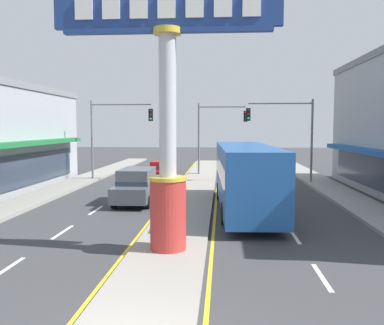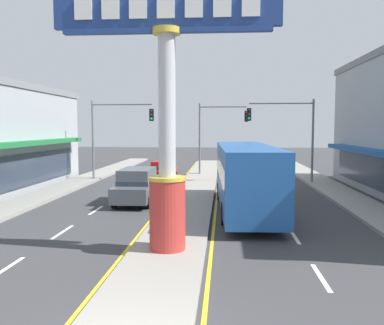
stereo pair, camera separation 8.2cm
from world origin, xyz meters
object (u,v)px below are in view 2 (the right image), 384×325
(bus_near_left_lane, at_px, (245,174))
(traffic_light_median_far, at_px, (217,127))
(traffic_light_right_side, at_px, (288,126))
(district_sign, at_px, (167,117))
(sedan_far_right_lane, at_px, (163,171))
(traffic_light_left_side, at_px, (115,126))
(suv_near_right_lane, at_px, (137,185))

(bus_near_left_lane, bearing_deg, traffic_light_median_far, 96.19)
(traffic_light_right_side, distance_m, traffic_light_median_far, 7.22)
(district_sign, relative_size, sedan_far_right_lane, 1.96)
(district_sign, relative_size, traffic_light_median_far, 1.37)
(traffic_light_right_side, xyz_separation_m, bus_near_left_lane, (-3.59, -10.29, -2.38))
(traffic_light_left_side, xyz_separation_m, bus_near_left_lane, (9.40, -10.98, -2.38))
(traffic_light_median_far, distance_m, sedan_far_right_lane, 6.51)
(traffic_light_median_far, bearing_deg, district_sign, -93.19)
(traffic_light_median_far, distance_m, suv_near_right_lane, 14.44)
(district_sign, bearing_deg, traffic_light_median_far, 86.81)
(bus_near_left_lane, bearing_deg, traffic_light_left_side, 130.56)
(district_sign, relative_size, traffic_light_left_side, 1.37)
(sedan_far_right_lane, bearing_deg, district_sign, -81.20)
(traffic_light_left_side, height_order, suv_near_right_lane, traffic_light_left_side)
(traffic_light_median_far, distance_m, bus_near_left_lane, 15.53)
(district_sign, bearing_deg, bus_near_left_lane, 67.99)
(traffic_light_left_side, xyz_separation_m, traffic_light_median_far, (7.74, 4.28, -0.05))
(suv_near_right_lane, distance_m, sedan_far_right_lane, 9.77)
(suv_near_right_lane, distance_m, bus_near_left_lane, 6.15)
(traffic_light_left_side, relative_size, bus_near_left_lane, 0.55)
(district_sign, xyz_separation_m, bus_near_left_lane, (2.91, 7.19, -2.62))
(traffic_light_right_side, relative_size, traffic_light_median_far, 1.00)
(traffic_light_right_side, height_order, traffic_light_median_far, same)
(traffic_light_right_side, bearing_deg, traffic_light_left_side, 176.96)
(traffic_light_left_side, distance_m, bus_near_left_lane, 14.65)
(traffic_light_median_far, bearing_deg, traffic_light_right_side, -43.47)
(traffic_light_left_side, bearing_deg, traffic_light_median_far, 28.92)
(district_sign, distance_m, traffic_light_left_side, 19.30)
(suv_near_right_lane, xyz_separation_m, bus_near_left_lane, (5.81, -1.81, 0.88))
(traffic_light_right_side, relative_size, sedan_far_right_lane, 1.43)
(sedan_far_right_lane, bearing_deg, traffic_light_right_side, -7.82)
(traffic_light_right_side, height_order, suv_near_right_lane, traffic_light_right_side)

